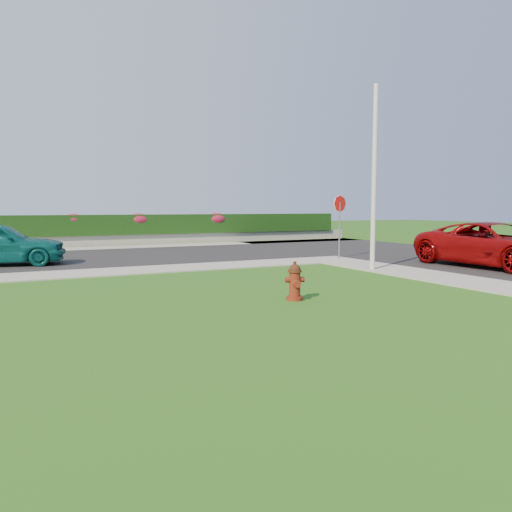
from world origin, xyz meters
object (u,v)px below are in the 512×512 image
utility_pole (374,179)px  stop_sign (340,211)px  suv_red (495,245)px  fire_hydrant (295,282)px

utility_pole → stop_sign: 3.96m
stop_sign → suv_red: bearing=-47.5°
fire_hydrant → utility_pole: utility_pole is taller
suv_red → stop_sign: bearing=119.2°
suv_red → utility_pole: utility_pole is taller
utility_pole → fire_hydrant: bearing=-145.8°
suv_red → utility_pole: (-4.14, 1.43, 2.21)m
fire_hydrant → utility_pole: bearing=48.6°
utility_pole → stop_sign: size_ratio=2.33×
fire_hydrant → suv_red: suv_red is taller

